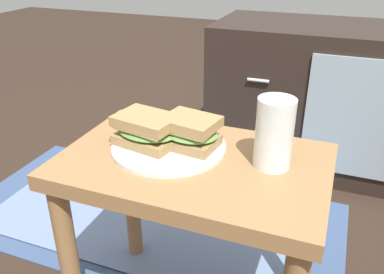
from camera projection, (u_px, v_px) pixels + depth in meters
The scene contains 7 objects.
side_table at pixel (193, 194), 0.88m from camera, with size 0.56×0.36×0.46m.
tv_cabinet at pixel (333, 99), 1.63m from camera, with size 0.96×0.46×0.58m.
area_rug at pixel (149, 216), 1.40m from camera, with size 1.30×0.64×0.01m.
plate at pixel (169, 146), 0.88m from camera, with size 0.25×0.25×0.01m, color silver.
sandwich_front at pixel (147, 130), 0.87m from camera, with size 0.16×0.12×0.07m.
sandwich_back at pixel (190, 132), 0.86m from camera, with size 0.13×0.11×0.07m.
beer_glass at pixel (274, 135), 0.79m from camera, with size 0.08×0.08×0.14m.
Camera 1 is at (0.26, -0.69, 0.88)m, focal length 37.61 mm.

